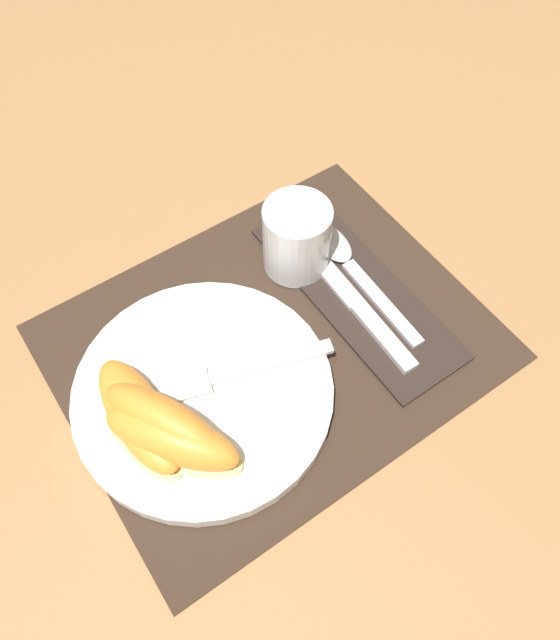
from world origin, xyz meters
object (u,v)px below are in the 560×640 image
Objects in this scene: plate at (203,393)px; juice_glass at (297,241)px; spoon at (344,258)px; knife at (348,294)px; fork at (217,377)px; citrus_wedge_2 at (172,439)px; citrus_wedge_1 at (164,422)px; citrus_wedge_0 at (139,416)px.

juice_glass is at bearing 26.40° from plate.
plate is 0.21m from spoon.
fork reaches higher than knife.
knife is 0.05m from spoon.
knife is 0.16m from fork.
citrus_wedge_1 is at bearing 84.69° from citrus_wedge_2.
citrus_wedge_2 is (-0.00, -0.02, -0.00)m from citrus_wedge_1.
spoon is at bearing -34.87° from juice_glass.
plate is 3.04× the size of juice_glass.
knife is at bearing -122.61° from spoon.
juice_glass reaches higher than citrus_wedge_2.
juice_glass is 0.24m from citrus_wedge_0.
juice_glass is 0.61× the size of citrus_wedge_2.
citrus_wedge_0 is at bearing -169.53° from spoon.
citrus_wedge_2 reaches higher than spoon.
plate is 0.06m from citrus_wedge_1.
knife is at bearing 3.87° from fork.
plate reaches higher than knife.
fork is 0.07m from citrus_wedge_1.
spoon is (0.20, 0.05, -0.00)m from plate.
knife is 0.23m from citrus_wedge_1.
citrus_wedge_1 is at bearing -158.67° from plate.
spoon is 1.39× the size of citrus_wedge_2.
citrus_wedge_1 reaches higher than knife.
citrus_wedge_1 is at bearing -172.24° from knife.
juice_glass is 0.24m from citrus_wedge_2.
spoon is 0.19m from fork.
citrus_wedge_1 is at bearing -164.50° from spoon.
fork is (-0.15, -0.08, -0.02)m from juice_glass.
juice_glass reaches higher than citrus_wedge_0.
citrus_wedge_1 is (-0.25, -0.07, 0.03)m from spoon.
fork reaches higher than plate.
knife is 0.23m from citrus_wedge_2.
fork is at bearing -0.51° from citrus_wedge_0.
plate is 1.85× the size of citrus_wedge_0.
knife is at bearing 4.02° from plate.
fork is at bearing 28.69° from citrus_wedge_2.
citrus_wedge_2 is (-0.05, -0.03, 0.03)m from plate.
spoon is at bearing 57.39° from knife.
juice_glass reaches higher than citrus_wedge_1.
citrus_wedge_1 is (-0.06, -0.02, 0.02)m from fork.
plate is 1.26× the size of fork.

